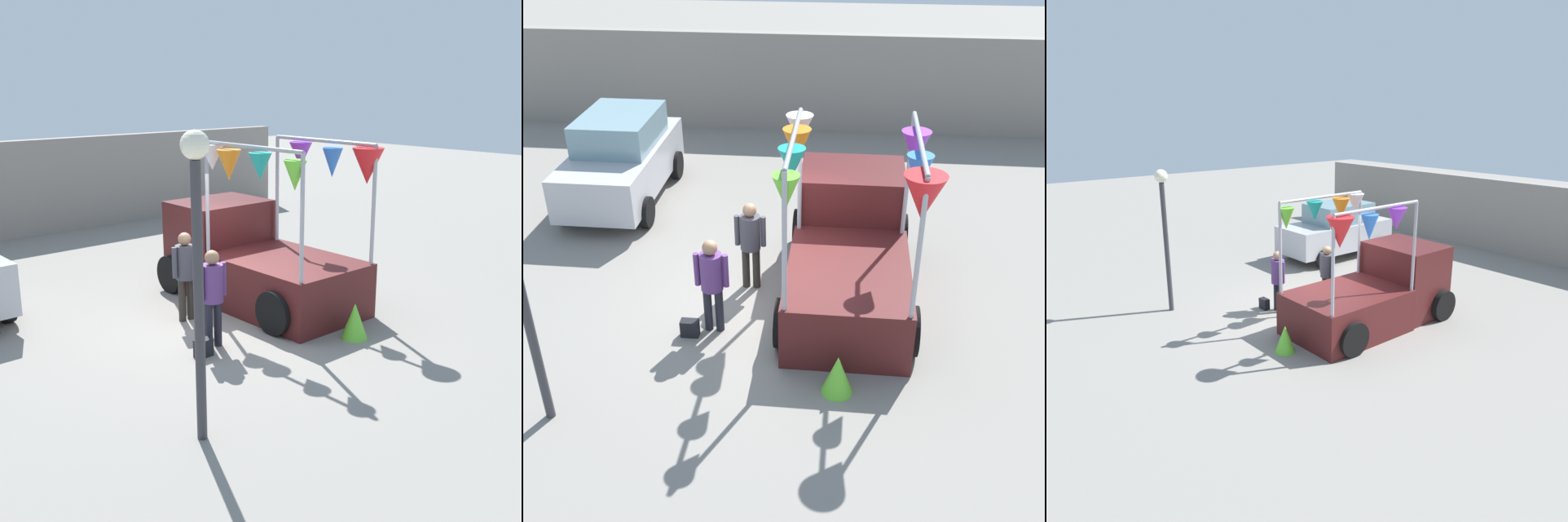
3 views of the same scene
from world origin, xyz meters
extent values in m
plane|color=gray|center=(0.00, 0.00, 0.00)|extent=(60.00, 60.00, 0.00)
cube|color=#4C1919|center=(1.37, -0.24, 0.50)|extent=(1.90, 2.60, 1.00)
cube|color=#4C1919|center=(1.37, 1.76, 0.90)|extent=(1.80, 1.40, 1.80)
cube|color=#8CB2C6|center=(1.37, 1.76, 1.35)|extent=(1.76, 1.37, 0.60)
cylinder|color=black|center=(0.42, 2.11, 0.38)|extent=(0.22, 0.76, 0.76)
cylinder|color=black|center=(2.32, 2.11, 0.38)|extent=(0.22, 0.76, 0.76)
cylinder|color=black|center=(0.42, -0.94, 0.38)|extent=(0.22, 0.76, 0.76)
cylinder|color=black|center=(2.32, -0.94, 0.38)|extent=(0.22, 0.76, 0.76)
cylinder|color=#A5A5AD|center=(0.50, 0.98, 2.03)|extent=(0.07, 0.07, 2.06)
cylinder|color=#A5A5AD|center=(2.24, 0.98, 2.03)|extent=(0.07, 0.07, 2.06)
cylinder|color=#A5A5AD|center=(0.50, -1.46, 2.03)|extent=(0.07, 0.07, 2.06)
cylinder|color=#A5A5AD|center=(2.24, -1.46, 2.03)|extent=(0.07, 0.07, 2.06)
cylinder|color=#A5A5AD|center=(0.50, -0.24, 3.06)|extent=(0.07, 2.44, 0.07)
cylinder|color=#A5A5AD|center=(2.24, -0.24, 3.06)|extent=(0.07, 2.44, 0.07)
cone|color=#66CC33|center=(0.50, -1.29, 2.70)|extent=(0.51, 0.51, 0.48)
cone|color=red|center=(2.24, -1.29, 2.70)|extent=(0.65, 0.65, 0.62)
cone|color=teal|center=(0.50, -0.48, 2.76)|extent=(0.41, 0.41, 0.45)
cone|color=blue|center=(2.24, -0.48, 2.69)|extent=(0.51, 0.51, 0.53)
cone|color=orange|center=(0.50, 0.34, 2.72)|extent=(0.61, 0.61, 0.52)
cone|color=purple|center=(2.24, 0.34, 2.76)|extent=(0.54, 0.54, 0.48)
cone|color=white|center=(0.50, 0.81, 2.81)|extent=(0.53, 0.53, 0.46)
cube|color=#B7B7BC|center=(-3.59, 3.88, 0.77)|extent=(1.70, 4.00, 0.90)
cube|color=#72939E|center=(-3.59, 4.03, 1.55)|extent=(1.50, 2.10, 0.66)
cylinder|color=black|center=(-4.44, 5.13, 0.32)|extent=(0.18, 0.64, 0.64)
cylinder|color=black|center=(-2.74, 5.13, 0.32)|extent=(0.18, 0.64, 0.64)
cylinder|color=black|center=(-4.44, 2.63, 0.32)|extent=(0.18, 0.64, 0.64)
cylinder|color=black|center=(-2.74, 2.63, 0.32)|extent=(0.18, 0.64, 0.64)
cylinder|color=black|center=(-0.78, -0.69, 0.38)|extent=(0.13, 0.13, 0.76)
cylinder|color=black|center=(-0.60, -0.69, 0.38)|extent=(0.13, 0.13, 0.76)
cylinder|color=#593372|center=(-0.69, -0.69, 1.06)|extent=(0.34, 0.34, 0.60)
sphere|color=#997051|center=(-0.69, -0.69, 1.48)|extent=(0.23, 0.23, 0.23)
cylinder|color=#593372|center=(-0.91, -0.69, 1.09)|extent=(0.09, 0.09, 0.54)
cylinder|color=#593372|center=(-0.47, -0.69, 1.09)|extent=(0.09, 0.09, 0.54)
cylinder|color=#2D2823|center=(-0.38, 0.61, 0.38)|extent=(0.13, 0.13, 0.76)
cylinder|color=#2D2823|center=(-0.20, 0.61, 0.38)|extent=(0.13, 0.13, 0.76)
cylinder|color=#3F3F47|center=(-0.29, 0.61, 1.06)|extent=(0.34, 0.34, 0.60)
sphere|color=#997051|center=(-0.29, 0.61, 1.48)|extent=(0.23, 0.23, 0.23)
cylinder|color=#3F3F47|center=(-0.51, 0.61, 1.09)|extent=(0.09, 0.09, 0.54)
cylinder|color=#3F3F47|center=(-0.07, 0.61, 1.09)|extent=(0.09, 0.09, 0.54)
cube|color=black|center=(-1.04, -0.89, 0.14)|extent=(0.28, 0.16, 0.28)
cylinder|color=#333338|center=(-2.49, -2.81, 1.65)|extent=(0.12, 0.12, 3.30)
cube|color=gray|center=(0.00, 8.90, 1.30)|extent=(18.00, 0.36, 2.60)
cone|color=#66CC33|center=(1.28, -1.94, 0.30)|extent=(0.50, 0.50, 0.60)
camera|label=1|loc=(-6.57, -8.47, 4.09)|focal=45.00mm
camera|label=2|loc=(1.26, -8.87, 6.20)|focal=45.00mm
camera|label=3|loc=(9.26, -7.81, 4.98)|focal=35.00mm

